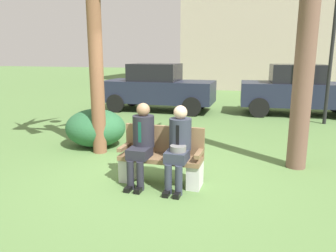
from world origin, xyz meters
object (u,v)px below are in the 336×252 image
(street_lamp, at_px, (333,39))
(parked_car_far, at_px, (300,90))
(park_bench, at_px, (162,159))
(seated_man_left, at_px, (142,139))
(seated_man_right, at_px, (179,143))
(parked_car_near, at_px, (158,87))
(shrub_near_bench, at_px, (96,128))

(street_lamp, bearing_deg, parked_car_far, 114.74)
(park_bench, bearing_deg, seated_man_left, -157.58)
(seated_man_right, relative_size, parked_car_near, 0.32)
(seated_man_left, bearing_deg, seated_man_right, -0.68)
(seated_man_right, relative_size, shrub_near_bench, 0.95)
(parked_car_far, bearing_deg, seated_man_left, -112.37)
(seated_man_left, height_order, parked_car_near, parked_car_near)
(seated_man_right, bearing_deg, parked_car_far, 71.92)
(shrub_near_bench, bearing_deg, seated_man_right, -35.88)
(shrub_near_bench, bearing_deg, parked_car_far, 49.10)
(shrub_near_bench, xyz_separation_m, street_lamp, (5.29, 4.05, 2.01))
(seated_man_right, relative_size, street_lamp, 0.31)
(seated_man_left, xyz_separation_m, seated_man_right, (0.60, -0.01, -0.01))
(parked_car_far, bearing_deg, street_lamp, -65.26)
(seated_man_left, relative_size, parked_car_near, 0.33)
(parked_car_near, height_order, street_lamp, street_lamp)
(parked_car_far, bearing_deg, parked_car_near, -173.31)
(seated_man_left, distance_m, shrub_near_bench, 2.46)
(shrub_near_bench, bearing_deg, park_bench, -37.64)
(parked_car_far, relative_size, street_lamp, 1.00)
(seated_man_left, relative_size, shrub_near_bench, 0.96)
(seated_man_left, xyz_separation_m, parked_car_near, (-1.88, 6.53, 0.12))
(shrub_near_bench, bearing_deg, seated_man_left, -44.04)
(street_lamp, bearing_deg, parked_car_near, 171.82)
(seated_man_left, xyz_separation_m, parked_car_far, (2.92, 7.09, 0.12))
(park_bench, bearing_deg, parked_car_far, 69.34)
(park_bench, relative_size, street_lamp, 0.33)
(parked_car_near, height_order, parked_car_far, same)
(seated_man_left, xyz_separation_m, shrub_near_bench, (-1.75, 1.70, -0.30))
(shrub_near_bench, distance_m, parked_car_near, 4.85)
(shrub_near_bench, height_order, parked_car_far, parked_car_far)
(seated_man_left, relative_size, street_lamp, 0.32)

